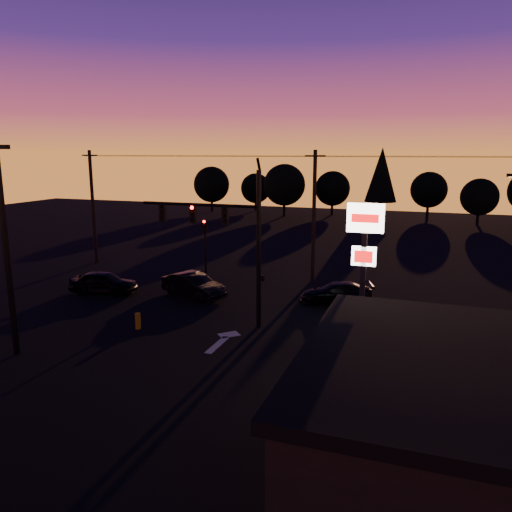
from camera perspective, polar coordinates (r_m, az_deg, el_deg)
The scene contains 21 objects.
ground at distance 23.14m, azimuth -6.59°, elevation -10.76°, with size 120.00×120.00×0.00m, color black.
lane_arrow at distance 24.34m, azimuth -3.78°, elevation -9.53°, with size 1.20×3.10×0.01m.
traffic_signal_mast at distance 25.36m, azimuth -3.10°, elevation 2.91°, with size 6.79×0.52×8.58m.
secondary_signal at distance 34.42m, azimuth -5.83°, elevation 1.72°, with size 0.30×0.31×4.35m.
parking_lot_light at distance 23.73m, azimuth -26.76°, elevation 1.86°, with size 1.25×0.30×9.14m.
pylon_sign at distance 21.16m, azimuth 12.25°, elevation 0.81°, with size 1.50×0.28×6.80m.
utility_pole_0 at distance 42.05m, azimuth -18.14°, elevation 5.41°, with size 1.40×0.26×9.00m.
utility_pole_1 at distance 34.25m, azimuth 6.63°, elevation 4.58°, with size 1.40×0.26×9.00m.
power_wires at distance 33.99m, azimuth 6.79°, elevation 11.24°, with size 36.00×1.22×0.07m.
bollard at distance 26.29m, azimuth -13.34°, elevation -7.24°, with size 0.28×0.28×0.83m, color #AB840B.
tree_0 at distance 76.14m, azimuth -5.10°, elevation 8.14°, with size 5.36×5.36×6.74m.
tree_1 at distance 76.71m, azimuth -0.03°, elevation 7.75°, with size 4.54×4.54×5.71m.
tree_2 at distance 70.06m, azimuth 3.26°, elevation 8.11°, with size 5.77×5.78×7.26m.
tree_3 at distance 72.59m, azimuth 8.75°, elevation 7.63°, with size 4.95×4.95×6.22m.
tree_4 at distance 68.51m, azimuth 14.15°, elevation 9.00°, with size 4.18×4.18×9.50m.
tree_5 at distance 73.32m, azimuth 19.15°, elevation 7.16°, with size 4.95×4.95×6.22m.
tree_6 at distance 67.58m, azimuth 24.18°, elevation 6.17°, with size 4.54×4.54×5.71m.
car_left at distance 33.20m, azimuth -17.02°, elevation -2.90°, with size 1.70×4.23×1.44m, color black.
car_mid at distance 31.29m, azimuth -7.17°, elevation -3.32°, with size 1.56×4.47×1.47m, color black.
car_right at distance 30.20m, azimuth 9.16°, elevation -4.17°, with size 1.73×4.26×1.24m, color black.
suv_parked at distance 18.40m, azimuth 25.02°, elevation -15.47°, with size 2.52×5.47×1.52m, color black.
Camera 1 is at (9.53, -19.14, 8.85)m, focal length 35.00 mm.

